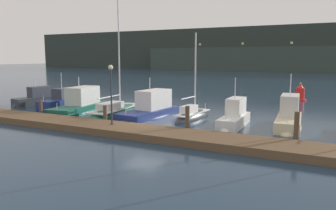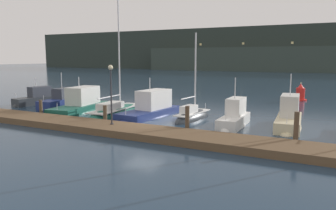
# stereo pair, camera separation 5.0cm
# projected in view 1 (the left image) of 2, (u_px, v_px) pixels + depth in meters

# --- Properties ---
(ground_plane) EXTENTS (400.00, 400.00, 0.00)m
(ground_plane) POSITION_uv_depth(u_px,v_px,m) (144.00, 129.00, 22.70)
(ground_plane) COLOR #1E3347
(dock) EXTENTS (39.34, 2.80, 0.45)m
(dock) POSITION_uv_depth(u_px,v_px,m) (131.00, 131.00, 21.22)
(dock) COLOR brown
(dock) RESTS_ON ground
(mooring_pile_1) EXTENTS (0.28, 0.28, 1.45)m
(mooring_pile_1) POSITION_uv_depth(u_px,v_px,m) (41.00, 109.00, 27.01)
(mooring_pile_1) COLOR #4C3D2D
(mooring_pile_1) RESTS_ON ground
(mooring_pile_2) EXTENTS (0.28, 0.28, 1.44)m
(mooring_pile_2) POSITION_uv_depth(u_px,v_px,m) (105.00, 115.00, 24.07)
(mooring_pile_2) COLOR #4C3D2D
(mooring_pile_2) RESTS_ON ground
(mooring_pile_3) EXTENTS (0.28, 0.28, 1.84)m
(mooring_pile_3) POSITION_uv_depth(u_px,v_px,m) (187.00, 120.00, 21.10)
(mooring_pile_3) COLOR #4C3D2D
(mooring_pile_3) RESTS_ON ground
(mooring_pile_4) EXTENTS (0.28, 0.28, 1.96)m
(mooring_pile_4) POSITION_uv_depth(u_px,v_px,m) (296.00, 129.00, 18.15)
(mooring_pile_4) COLOR #4C3D2D
(mooring_pile_4) RESTS_ON ground
(motorboat_berth_1) EXTENTS (2.39, 5.25, 3.47)m
(motorboat_berth_1) POSITION_uv_depth(u_px,v_px,m) (36.00, 102.00, 34.49)
(motorboat_berth_1) COLOR #2D3338
(motorboat_berth_1) RESTS_ON ground
(motorboat_berth_2) EXTENTS (2.38, 6.06, 3.94)m
(motorboat_berth_2) POSITION_uv_depth(u_px,v_px,m) (62.00, 103.00, 32.84)
(motorboat_berth_2) COLOR navy
(motorboat_berth_2) RESTS_ON ground
(motorboat_berth_3) EXTENTS (3.57, 7.60, 3.74)m
(motorboat_berth_3) POSITION_uv_depth(u_px,v_px,m) (80.00, 107.00, 30.06)
(motorboat_berth_3) COLOR #195647
(motorboat_berth_3) RESTS_ON ground
(sailboat_berth_4) EXTENTS (2.61, 8.06, 10.90)m
(sailboat_berth_4) POSITION_uv_depth(u_px,v_px,m) (116.00, 113.00, 28.72)
(sailboat_berth_4) COLOR #195647
(sailboat_berth_4) RESTS_ON ground
(motorboat_berth_5) EXTENTS (3.06, 7.49, 3.71)m
(motorboat_berth_5) POSITION_uv_depth(u_px,v_px,m) (150.00, 111.00, 27.61)
(motorboat_berth_5) COLOR navy
(motorboat_berth_5) RESTS_ON ground
(sailboat_berth_6) EXTENTS (1.77, 5.27, 7.63)m
(sailboat_berth_6) POSITION_uv_depth(u_px,v_px,m) (192.00, 118.00, 26.20)
(sailboat_berth_6) COLOR #2D3338
(sailboat_berth_6) RESTS_ON ground
(motorboat_berth_7) EXTENTS (1.60, 5.03, 4.11)m
(motorboat_berth_7) POSITION_uv_depth(u_px,v_px,m) (234.00, 121.00, 23.69)
(motorboat_berth_7) COLOR white
(motorboat_berth_7) RESTS_ON ground
(motorboat_berth_8) EXTENTS (2.16, 6.11, 4.32)m
(motorboat_berth_8) POSITION_uv_depth(u_px,v_px,m) (289.00, 121.00, 23.22)
(motorboat_berth_8) COLOR beige
(motorboat_berth_8) RESTS_ON ground
(channel_buoy) EXTENTS (1.46, 1.46, 2.08)m
(channel_buoy) POSITION_uv_depth(u_px,v_px,m) (300.00, 94.00, 37.68)
(channel_buoy) COLOR red
(channel_buoy) RESTS_ON ground
(dock_lamppost) EXTENTS (0.32, 0.32, 3.99)m
(dock_lamppost) POSITION_uv_depth(u_px,v_px,m) (111.00, 85.00, 21.72)
(dock_lamppost) COLOR #2D2D33
(dock_lamppost) RESTS_ON dock
(hillside_backdrop) EXTENTS (240.00, 23.00, 16.21)m
(hillside_backdrop) POSITION_uv_depth(u_px,v_px,m) (308.00, 50.00, 116.71)
(hillside_backdrop) COLOR #28332D
(hillside_backdrop) RESTS_ON ground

